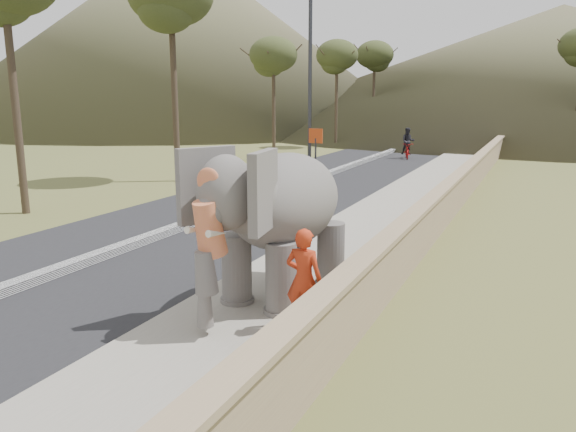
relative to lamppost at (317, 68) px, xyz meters
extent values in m
plane|color=olive|center=(4.69, -17.12, -4.87)|extent=(160.00, 160.00, 0.00)
cube|color=black|center=(-0.31, -7.12, -4.86)|extent=(7.00, 120.00, 0.03)
cube|color=black|center=(-0.31, -7.12, -4.76)|extent=(0.35, 120.00, 0.22)
cube|color=#9E9687|center=(4.69, -7.12, -4.80)|extent=(3.00, 120.00, 0.15)
cube|color=tan|center=(6.34, -7.12, -4.32)|extent=(0.30, 120.00, 1.10)
cylinder|color=#29282D|center=(-0.31, 0.00, -0.87)|extent=(0.16, 0.16, 8.00)
cylinder|color=#2D2D33|center=(0.19, -0.54, -3.87)|extent=(0.08, 0.08, 2.00)
cube|color=#C23E12|center=(0.19, -0.54, -2.77)|extent=(0.60, 0.05, 0.60)
cone|color=brown|center=(-33.31, 37.88, 6.13)|extent=(60.00, 60.00, 22.00)
cone|color=brown|center=(9.69, 52.88, 2.13)|extent=(80.00, 80.00, 14.00)
imported|color=#B32E13|center=(5.64, -14.79, -3.91)|extent=(0.60, 0.39, 1.64)
imported|color=maroon|center=(1.45, 11.26, -4.40)|extent=(1.09, 1.92, 0.96)
imported|color=black|center=(1.47, 11.26, -3.81)|extent=(0.92, 0.80, 1.62)
camera|label=1|loc=(8.83, -22.43, -1.11)|focal=35.00mm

